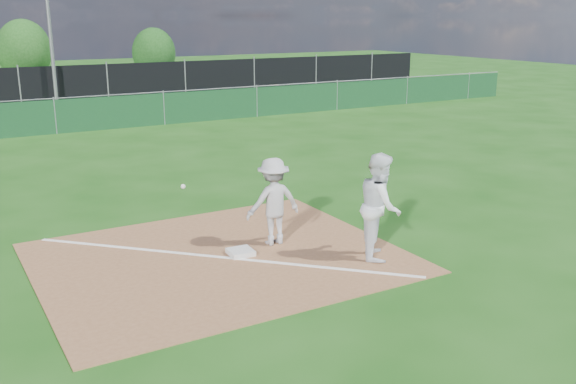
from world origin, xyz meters
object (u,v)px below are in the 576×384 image
at_px(runner, 380,206).
at_px(tree_right, 154,53).
at_px(first_base, 241,252).
at_px(play_at_first, 273,201).
at_px(light_pole, 49,17).
at_px(car_right, 118,77).
at_px(tree_mid, 24,50).
at_px(car_mid, 12,83).

distance_m(runner, tree_right, 33.96).
xyz_separation_m(first_base, play_at_first, (0.78, 0.22, 0.75)).
relative_size(light_pole, runner, 4.36).
height_order(play_at_first, tree_right, tree_right).
height_order(runner, tree_right, tree_right).
height_order(car_right, tree_mid, tree_mid).
height_order(light_pole, car_mid, light_pole).
bearing_deg(car_right, tree_mid, 55.27).
relative_size(car_mid, tree_mid, 1.12).
height_order(play_at_first, tree_mid, tree_mid).
height_order(light_pole, tree_mid, light_pole).
bearing_deg(light_pole, tree_right, 51.06).
height_order(light_pole, car_right, light_pole).
relative_size(light_pole, car_right, 1.70).
distance_m(play_at_first, car_right, 27.44).
height_order(play_at_first, runner, runner).
distance_m(tree_mid, tree_right, 7.90).
height_order(play_at_first, car_mid, play_at_first).
distance_m(car_mid, car_right, 5.94).
distance_m(light_pole, tree_mid, 12.15).
height_order(play_at_first, car_right, play_at_first).
distance_m(play_at_first, tree_mid, 33.54).
height_order(light_pole, first_base, light_pole).
bearing_deg(car_right, runner, -162.85).
distance_m(runner, tree_mid, 34.98).
bearing_deg(car_right, play_at_first, -165.87).
relative_size(first_base, play_at_first, 0.18).
relative_size(car_right, tree_right, 1.42).
bearing_deg(car_mid, tree_mid, 0.27).
distance_m(runner, car_right, 28.69).
bearing_deg(tree_right, tree_mid, 166.75).
bearing_deg(first_base, light_pole, 87.05).
bearing_deg(car_mid, tree_right, -44.07).
xyz_separation_m(car_mid, tree_mid, (1.87, 7.84, 1.27)).
relative_size(first_base, runner, 0.23).
bearing_deg(play_at_first, first_base, -164.22).
xyz_separation_m(runner, car_mid, (-2.28, 27.13, -0.19)).
distance_m(first_base, tree_mid, 33.83).
relative_size(first_base, tree_mid, 0.11).
xyz_separation_m(play_at_first, tree_mid, (0.87, 33.51, 1.18)).
bearing_deg(tree_mid, play_at_first, -91.49).
xyz_separation_m(runner, tree_right, (7.28, 33.16, 0.79)).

